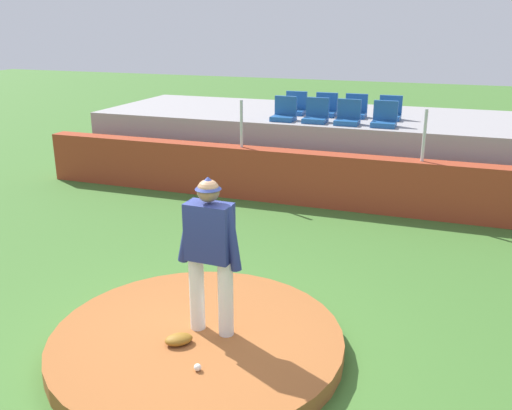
% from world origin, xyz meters
% --- Properties ---
extents(ground_plane, '(60.00, 60.00, 0.00)m').
position_xyz_m(ground_plane, '(0.00, 0.00, 0.00)').
color(ground_plane, '#3D6C2B').
extents(pitchers_mound, '(3.23, 3.23, 0.20)m').
position_xyz_m(pitchers_mound, '(0.00, 0.00, 0.10)').
color(pitchers_mound, '#995629').
rests_on(pitchers_mound, ground_plane).
extents(pitcher, '(0.75, 0.29, 1.78)m').
position_xyz_m(pitcher, '(0.13, 0.12, 1.23)').
color(pitcher, silver).
rests_on(pitcher, pitchers_mound).
extents(baseball, '(0.07, 0.07, 0.07)m').
position_xyz_m(baseball, '(0.30, -0.61, 0.24)').
color(baseball, white).
rests_on(baseball, pitchers_mound).
extents(fielding_glove, '(0.36, 0.34, 0.11)m').
position_xyz_m(fielding_glove, '(-0.10, -0.24, 0.26)').
color(fielding_glove, brown).
rests_on(fielding_glove, pitchers_mound).
extents(brick_barrier, '(12.23, 0.40, 1.05)m').
position_xyz_m(brick_barrier, '(0.00, 5.49, 0.53)').
color(brick_barrier, '#9E3A21').
rests_on(brick_barrier, ground_plane).
extents(fence_post_left, '(0.06, 0.06, 0.95)m').
position_xyz_m(fence_post_left, '(-1.59, 5.49, 1.53)').
color(fence_post_left, silver).
rests_on(fence_post_left, brick_barrier).
extents(fence_post_right, '(0.06, 0.06, 0.95)m').
position_xyz_m(fence_post_right, '(1.93, 5.49, 1.53)').
color(fence_post_right, silver).
rests_on(fence_post_right, brick_barrier).
extents(bleacher_platform, '(11.16, 3.54, 1.46)m').
position_xyz_m(bleacher_platform, '(0.00, 7.81, 0.73)').
color(bleacher_platform, '#979394').
rests_on(bleacher_platform, ground_plane).
extents(stadium_chair_0, '(0.48, 0.44, 0.50)m').
position_xyz_m(stadium_chair_0, '(-1.03, 6.56, 1.62)').
color(stadium_chair_0, '#1E5296').
rests_on(stadium_chair_0, bleacher_platform).
extents(stadium_chair_1, '(0.48, 0.44, 0.50)m').
position_xyz_m(stadium_chair_1, '(-0.33, 6.56, 1.62)').
color(stadium_chair_1, '#1E5296').
rests_on(stadium_chair_1, bleacher_platform).
extents(stadium_chair_2, '(0.48, 0.44, 0.50)m').
position_xyz_m(stadium_chair_2, '(0.34, 6.55, 1.62)').
color(stadium_chair_2, '#1E5296').
rests_on(stadium_chair_2, bleacher_platform).
extents(stadium_chair_3, '(0.48, 0.44, 0.50)m').
position_xyz_m(stadium_chair_3, '(1.08, 6.56, 1.62)').
color(stadium_chair_3, '#1E5296').
rests_on(stadium_chair_3, bleacher_platform).
extents(stadium_chair_4, '(0.48, 0.44, 0.50)m').
position_xyz_m(stadium_chair_4, '(-1.05, 7.46, 1.62)').
color(stadium_chair_4, '#1E5296').
rests_on(stadium_chair_4, bleacher_platform).
extents(stadium_chair_5, '(0.48, 0.44, 0.50)m').
position_xyz_m(stadium_chair_5, '(-0.34, 7.45, 1.62)').
color(stadium_chair_5, '#1E5296').
rests_on(stadium_chair_5, bleacher_platform).
extents(stadium_chair_6, '(0.48, 0.44, 0.50)m').
position_xyz_m(stadium_chair_6, '(0.33, 7.48, 1.62)').
color(stadium_chair_6, '#1E5296').
rests_on(stadium_chair_6, bleacher_platform).
extents(stadium_chair_7, '(0.48, 0.44, 0.50)m').
position_xyz_m(stadium_chair_7, '(1.08, 7.44, 1.62)').
color(stadium_chair_7, '#1E5296').
rests_on(stadium_chair_7, bleacher_platform).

